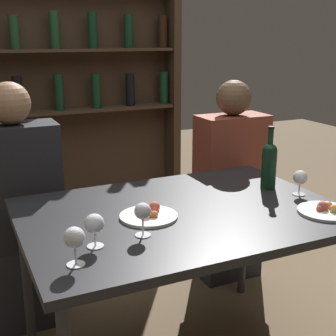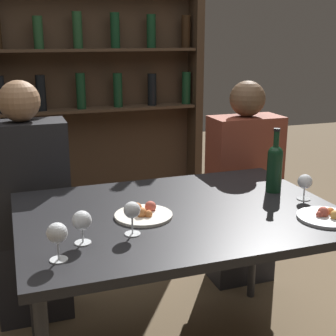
{
  "view_description": "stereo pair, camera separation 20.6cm",
  "coord_description": "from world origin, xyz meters",
  "px_view_note": "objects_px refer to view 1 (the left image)",
  "views": [
    {
      "loc": [
        -0.84,
        -1.65,
        1.47
      ],
      "look_at": [
        0.0,
        0.14,
        0.91
      ],
      "focal_mm": 50.0,
      "sensor_mm": 36.0,
      "label": 1
    },
    {
      "loc": [
        -0.65,
        -1.73,
        1.47
      ],
      "look_at": [
        0.0,
        0.14,
        0.91
      ],
      "focal_mm": 50.0,
      "sensor_mm": 36.0,
      "label": 2
    }
  ],
  "objects_px": {
    "food_plate_0": "(326,210)",
    "seated_person_right": "(230,188)",
    "wine_glass_1": "(74,239)",
    "wine_glass_0": "(300,178)",
    "wine_glass_3": "(94,225)",
    "wine_glass_2": "(143,213)",
    "wine_bottle": "(269,163)",
    "food_plate_1": "(149,214)",
    "seated_person_left": "(20,218)"
  },
  "relations": [
    {
      "from": "wine_glass_1",
      "to": "food_plate_0",
      "type": "height_order",
      "value": "wine_glass_1"
    },
    {
      "from": "wine_glass_3",
      "to": "seated_person_right",
      "type": "bearing_deg",
      "value": 37.11
    },
    {
      "from": "food_plate_0",
      "to": "wine_glass_1",
      "type": "bearing_deg",
      "value": -179.2
    },
    {
      "from": "wine_glass_0",
      "to": "seated_person_right",
      "type": "bearing_deg",
      "value": 84.62
    },
    {
      "from": "wine_glass_0",
      "to": "food_plate_0",
      "type": "xyz_separation_m",
      "value": [
        -0.05,
        -0.23,
        -0.07
      ]
    },
    {
      "from": "wine_glass_0",
      "to": "wine_glass_1",
      "type": "distance_m",
      "value": 1.14
    },
    {
      "from": "wine_glass_1",
      "to": "wine_bottle",
      "type": "bearing_deg",
      "value": 20.38
    },
    {
      "from": "wine_bottle",
      "to": "wine_glass_2",
      "type": "relative_size",
      "value": 2.36
    },
    {
      "from": "wine_glass_2",
      "to": "wine_glass_1",
      "type": "bearing_deg",
      "value": -156.57
    },
    {
      "from": "wine_glass_1",
      "to": "seated_person_left",
      "type": "height_order",
      "value": "seated_person_left"
    },
    {
      "from": "wine_glass_1",
      "to": "food_plate_0",
      "type": "xyz_separation_m",
      "value": [
        1.06,
        0.01,
        -0.08
      ]
    },
    {
      "from": "seated_person_left",
      "to": "seated_person_right",
      "type": "relative_size",
      "value": 1.03
    },
    {
      "from": "wine_glass_0",
      "to": "seated_person_right",
      "type": "relative_size",
      "value": 0.1
    },
    {
      "from": "wine_glass_3",
      "to": "wine_glass_1",
      "type": "bearing_deg",
      "value": -132.26
    },
    {
      "from": "wine_glass_0",
      "to": "wine_glass_2",
      "type": "xyz_separation_m",
      "value": [
        -0.83,
        -0.12,
        0.01
      ]
    },
    {
      "from": "wine_glass_3",
      "to": "seated_person_left",
      "type": "bearing_deg",
      "value": 100.71
    },
    {
      "from": "wine_glass_0",
      "to": "wine_glass_3",
      "type": "distance_m",
      "value": 1.03
    },
    {
      "from": "wine_glass_0",
      "to": "seated_person_left",
      "type": "height_order",
      "value": "seated_person_left"
    },
    {
      "from": "food_plate_1",
      "to": "seated_person_left",
      "type": "xyz_separation_m",
      "value": [
        -0.43,
        0.64,
        -0.18
      ]
    },
    {
      "from": "wine_bottle",
      "to": "seated_person_right",
      "type": "distance_m",
      "value": 0.63
    },
    {
      "from": "wine_glass_1",
      "to": "food_plate_1",
      "type": "relative_size",
      "value": 0.56
    },
    {
      "from": "food_plate_0",
      "to": "seated_person_right",
      "type": "bearing_deg",
      "value": 82.73
    },
    {
      "from": "wine_glass_1",
      "to": "food_plate_0",
      "type": "relative_size",
      "value": 0.57
    },
    {
      "from": "seated_person_left",
      "to": "wine_bottle",
      "type": "bearing_deg",
      "value": -25.97
    },
    {
      "from": "wine_bottle",
      "to": "wine_glass_1",
      "type": "bearing_deg",
      "value": -159.62
    },
    {
      "from": "wine_glass_2",
      "to": "wine_glass_3",
      "type": "xyz_separation_m",
      "value": [
        -0.19,
        -0.02,
        -0.01
      ]
    },
    {
      "from": "wine_bottle",
      "to": "food_plate_0",
      "type": "xyz_separation_m",
      "value": [
        0.02,
        -0.37,
        -0.12
      ]
    },
    {
      "from": "wine_glass_2",
      "to": "wine_glass_0",
      "type": "bearing_deg",
      "value": 8.32
    },
    {
      "from": "wine_bottle",
      "to": "seated_person_right",
      "type": "relative_size",
      "value": 0.25
    },
    {
      "from": "wine_bottle",
      "to": "wine_glass_2",
      "type": "height_order",
      "value": "wine_bottle"
    },
    {
      "from": "food_plate_1",
      "to": "seated_person_left",
      "type": "height_order",
      "value": "seated_person_left"
    },
    {
      "from": "wine_glass_2",
      "to": "seated_person_left",
      "type": "distance_m",
      "value": 0.91
    },
    {
      "from": "wine_glass_1",
      "to": "seated_person_right",
      "type": "distance_m",
      "value": 1.52
    },
    {
      "from": "wine_glass_3",
      "to": "wine_glass_2",
      "type": "bearing_deg",
      "value": 5.12
    },
    {
      "from": "seated_person_right",
      "to": "food_plate_1",
      "type": "bearing_deg",
      "value": -141.44
    },
    {
      "from": "wine_glass_1",
      "to": "wine_glass_3",
      "type": "height_order",
      "value": "wine_glass_1"
    },
    {
      "from": "wine_bottle",
      "to": "seated_person_left",
      "type": "relative_size",
      "value": 0.24
    },
    {
      "from": "wine_glass_1",
      "to": "seated_person_left",
      "type": "relative_size",
      "value": 0.1
    },
    {
      "from": "wine_glass_2",
      "to": "seated_person_right",
      "type": "xyz_separation_m",
      "value": [
        0.9,
        0.8,
        -0.27
      ]
    },
    {
      "from": "wine_glass_1",
      "to": "wine_glass_3",
      "type": "xyz_separation_m",
      "value": [
        0.1,
        0.11,
        -0.01
      ]
    },
    {
      "from": "wine_glass_1",
      "to": "food_plate_1",
      "type": "xyz_separation_m",
      "value": [
        0.37,
        0.28,
        -0.08
      ]
    },
    {
      "from": "food_plate_0",
      "to": "wine_glass_0",
      "type": "bearing_deg",
      "value": 77.25
    },
    {
      "from": "food_plate_1",
      "to": "seated_person_right",
      "type": "xyz_separation_m",
      "value": [
        0.81,
        0.64,
        -0.19
      ]
    },
    {
      "from": "seated_person_left",
      "to": "wine_glass_0",
      "type": "bearing_deg",
      "value": -30.12
    },
    {
      "from": "wine_bottle",
      "to": "food_plate_1",
      "type": "height_order",
      "value": "wine_bottle"
    },
    {
      "from": "wine_glass_1",
      "to": "seated_person_right",
      "type": "height_order",
      "value": "seated_person_right"
    },
    {
      "from": "wine_bottle",
      "to": "wine_glass_1",
      "type": "relative_size",
      "value": 2.3
    },
    {
      "from": "seated_person_right",
      "to": "wine_glass_2",
      "type": "bearing_deg",
      "value": -138.14
    },
    {
      "from": "food_plate_1",
      "to": "seated_person_right",
      "type": "bearing_deg",
      "value": 38.56
    },
    {
      "from": "food_plate_0",
      "to": "wine_glass_2",
      "type": "bearing_deg",
      "value": 172.1
    }
  ]
}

